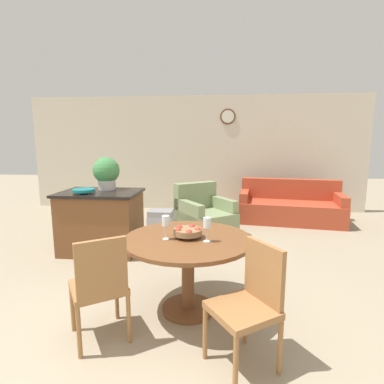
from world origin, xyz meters
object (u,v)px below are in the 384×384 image
Objects in this scene: dining_table at (188,254)px; dining_chair_near_left at (100,283)px; teal_bowl at (84,190)px; potted_plant at (106,172)px; dining_chair_near_right at (250,299)px; trash_bin at (161,234)px; couch at (290,207)px; armchair at (204,216)px; wine_glass_left at (166,222)px; fruit_bowl at (188,232)px; wine_glass_right at (207,224)px; kitchen_island at (101,221)px.

dining_chair_near_left is (-0.65, -0.53, -0.06)m from dining_table.
potted_plant reaches higher than teal_bowl.
trash_bin is (-1.07, 2.03, -0.18)m from dining_chair_near_right.
couch reaches higher than dining_table.
potted_plant reaches higher than armchair.
potted_plant is at bearing 130.39° from dining_table.
dining_chair_near_right is 2.93× the size of teal_bowl.
potted_plant is (-1.24, 1.75, 0.27)m from wine_glass_left.
wine_glass_right reaches higher than fruit_bowl.
dining_table is 0.39m from wine_glass_left.
kitchen_island is 0.55m from teal_bowl.
dining_chair_near_left is 3.41× the size of fruit_bowl.
kitchen_island is (-2.00, 2.15, -0.05)m from dining_chair_near_right.
dining_table is at bearing -38.98° from teal_bowl.
teal_bowl is 2.17m from armchair.
dining_chair_near_left is 4.07× the size of wine_glass_right.
fruit_bowl is 1.19× the size of wine_glass_right.
wine_glass_left is at bearing -130.25° from armchair.
dining_chair_near_right is 2.94m from kitchen_island.
wine_glass_left is (-0.72, 0.59, 0.40)m from dining_chair_near_right.
potted_plant is at bearing 6.07° from dining_chair_near_right.
kitchen_island is at bearing -179.57° from armchair.
teal_bowl is (-1.82, 1.42, 0.04)m from wine_glass_right.
trash_bin is at bearing 116.26° from wine_glass_right.
kitchen_island is (-0.82, 2.03, -0.05)m from dining_chair_near_left.
dining_table is 3.89× the size of teal_bowl.
couch is at bearing 25.57° from dining_chair_near_left.
dining_chair_near_left is 1.84× the size of potted_plant.
dining_chair_near_left is 2.93× the size of teal_bowl.
wine_glass_left reaches higher than kitchen_island.
potted_plant is at bearing -141.99° from couch.
wine_glass_right reaches higher than dining_chair_near_left.
trash_bin is 1.33m from armchair.
trash_bin is (1.09, 0.05, -0.62)m from teal_bowl.
couch is (3.16, 1.83, -0.89)m from potted_plant.
potted_plant reaches higher than trash_bin.
teal_bowl is 1.26m from trash_bin.
kitchen_island is at bearing 8.98° from dining_chair_near_right.
dining_chair_near_left is 2.44m from potted_plant.
wine_glass_right is at bearing -63.74° from trash_bin.
dining_chair_near_right is 4.07× the size of wine_glass_left.
kitchen_island is 0.54× the size of couch.
potted_plant is 0.23× the size of couch.
teal_bowl is at bearing -138.96° from couch.
fruit_bowl is at bearing 152.18° from wine_glass_right.
dining_table is at bearing -108.27° from couch.
armchair is (1.47, 1.09, -0.16)m from kitchen_island.
dining_chair_near_left is at bearing 49.97° from dining_chair_near_right.
dining_chair_near_right is (1.18, -0.13, 0.00)m from dining_chair_near_left.
armchair is (0.54, 1.21, -0.04)m from trash_bin.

